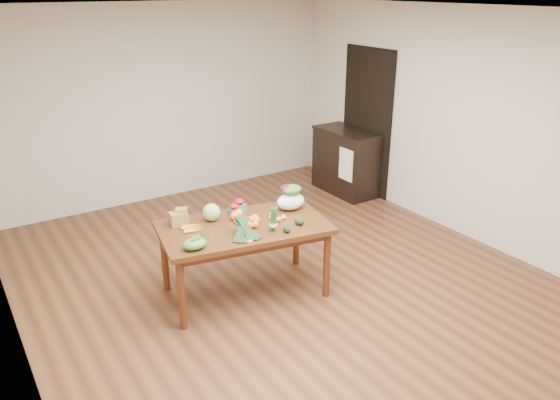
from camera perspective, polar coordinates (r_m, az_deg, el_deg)
floor at (r=5.80m, az=0.38°, el=-8.39°), size 6.00×6.00×0.00m
ceiling at (r=5.02m, az=0.46°, el=19.31°), size 5.00×6.00×0.02m
room_walls at (r=5.26m, az=0.42°, el=4.44°), size 5.02×6.02×2.70m
dining_table at (r=5.42m, az=-3.70°, el=-6.22°), size 1.73×1.16×0.75m
doorway_dark at (r=8.03m, az=9.04°, el=8.06°), size 0.02×1.00×2.10m
cabinet at (r=8.10m, az=6.90°, el=4.02°), size 0.52×1.02×0.94m
dish_towel at (r=7.69m, az=6.90°, el=3.68°), size 0.02×0.28×0.45m
paper_bag at (r=5.30m, az=-10.58°, el=-1.80°), size 0.25×0.22×0.16m
cabbage at (r=5.35m, az=-7.18°, el=-1.28°), size 0.17×0.17×0.17m
strawberry_basket_a at (r=5.49m, az=-4.80°, el=-1.07°), size 0.11×0.11×0.09m
strawberry_basket_b at (r=5.57m, az=-4.27°, el=-0.61°), size 0.13×0.13×0.10m
orange_a at (r=5.35m, az=-4.81°, el=-1.71°), size 0.08×0.08×0.08m
orange_b at (r=5.40m, az=-4.37°, el=-1.42°), size 0.09×0.09×0.09m
orange_c at (r=5.30m, az=-2.63°, el=-1.90°), size 0.08×0.08×0.08m
mandarin_cluster at (r=5.21m, az=-3.07°, el=-2.19°), size 0.21×0.21×0.10m
carrots at (r=5.21m, az=-9.07°, el=-2.90°), size 0.25×0.22×0.03m
snap_pea_bag at (r=4.82m, az=-8.89°, el=-4.53°), size 0.22×0.16×0.10m
kale_bunch at (r=4.95m, az=-3.60°, el=-3.18°), size 0.39×0.45×0.16m
asparagus_bundle at (r=5.06m, az=-0.70°, el=-2.00°), size 0.10×0.13×0.26m
potato_a at (r=5.35m, az=-0.92°, el=-1.86°), size 0.05×0.05×0.04m
potato_b at (r=5.30m, az=-0.14°, el=-2.04°), size 0.06×0.05×0.05m
potato_c at (r=5.38m, az=0.34°, el=-1.73°), size 0.04×0.04×0.04m
potato_d at (r=5.43m, az=-0.91°, el=-1.49°), size 0.05×0.05×0.04m
potato_e at (r=5.35m, az=0.37°, el=-1.83°), size 0.05×0.05×0.05m
avocado_a at (r=5.08m, az=0.71°, el=-3.10°), size 0.08×0.10×0.06m
avocado_b at (r=5.24m, az=2.01°, el=-2.24°), size 0.10×0.13×0.07m
salad_bag at (r=5.57m, az=1.12°, el=0.18°), size 0.34×0.28×0.24m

